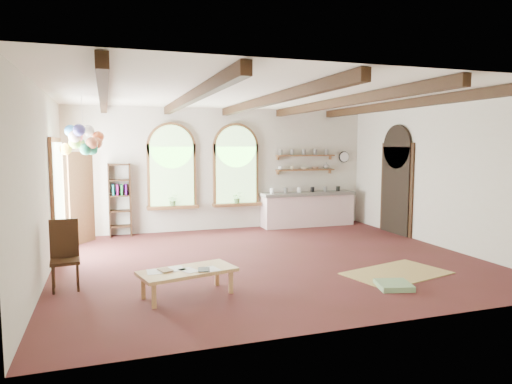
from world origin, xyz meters
name	(u,v)px	position (x,y,z in m)	size (l,w,h in m)	color
floor	(269,260)	(0.00, 0.00, 0.00)	(8.00, 8.00, 0.00)	#512122
ceiling_beams	(269,100)	(0.00, 0.00, 3.10)	(6.20, 6.80, 0.18)	#332110
window_left	(172,169)	(-1.40, 3.43, 1.63)	(1.30, 0.28, 2.20)	brown
window_right	(236,168)	(0.30, 3.43, 1.63)	(1.30, 0.28, 2.20)	brown
left_doorway	(58,199)	(-3.95, 1.80, 1.15)	(0.10, 1.90, 2.50)	brown
right_doorway	(396,190)	(3.95, 1.50, 1.10)	(0.10, 1.30, 2.40)	black
kitchen_counter	(308,209)	(2.30, 3.20, 0.48)	(2.68, 0.62, 0.94)	beige
wall_shelf_lower	(305,170)	(2.30, 3.38, 1.55)	(1.70, 0.24, 0.04)	brown
wall_shelf_upper	(305,156)	(2.30, 3.38, 1.95)	(1.70, 0.24, 0.04)	brown
wall_clock	(344,157)	(3.55, 3.45, 1.90)	(0.32, 0.32, 0.04)	black
bookshelf	(120,200)	(-2.70, 3.32, 0.90)	(0.53, 0.32, 1.80)	#332110
coffee_table	(188,273)	(-1.89, -1.65, 0.36)	(1.53, 0.97, 0.40)	tan
side_chair	(65,270)	(-3.65, -0.74, 0.31)	(0.46, 0.46, 1.09)	#332110
floor_mat	(397,273)	(1.80, -1.63, 0.01)	(1.77, 1.10, 0.02)	tan
floor_cushion	(394,285)	(1.27, -2.30, 0.04)	(0.51, 0.51, 0.09)	#769E6D
water_jug_a	(343,215)	(3.38, 3.14, 0.24)	(0.29, 0.29, 0.56)	#5B8CC3
water_jug_b	(341,215)	(3.34, 3.20, 0.25)	(0.30, 0.30, 0.59)	#5B8CC3
balloon_cluster	(83,141)	(-3.40, 1.25, 2.33)	(0.82, 0.85, 1.14)	silver
table_book	(160,271)	(-2.29, -1.65, 0.41)	(0.17, 0.24, 0.02)	olive
tablet	(204,270)	(-1.66, -1.75, 0.41)	(0.17, 0.25, 0.01)	black
potted_plant_left	(173,200)	(-1.40, 3.32, 0.85)	(0.27, 0.23, 0.30)	#598C4C
potted_plant_right	(237,198)	(0.30, 3.32, 0.85)	(0.27, 0.23, 0.30)	#598C4C
shelf_cup_a	(280,168)	(1.55, 3.38, 1.62)	(0.12, 0.10, 0.10)	white
shelf_cup_b	(292,168)	(1.90, 3.38, 1.62)	(0.10, 0.10, 0.09)	beige
shelf_bowl_a	(304,168)	(2.25, 3.38, 1.60)	(0.22, 0.22, 0.05)	beige
shelf_bowl_b	(315,168)	(2.60, 3.38, 1.60)	(0.20, 0.20, 0.06)	#8C664C
shelf_vase	(326,165)	(2.95, 3.38, 1.67)	(0.18, 0.18, 0.19)	slate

